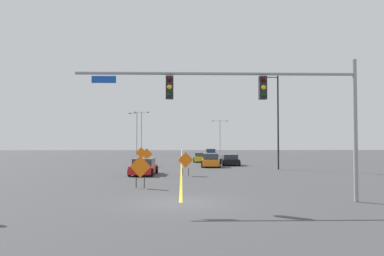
{
  "coord_description": "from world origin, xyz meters",
  "views": [
    {
      "loc": [
        0.05,
        -17.06,
        2.76
      ],
      "look_at": [
        1.42,
        33.76,
        4.54
      ],
      "focal_mm": 35.38,
      "sensor_mm": 36.0,
      "label": 1
    }
  ],
  "objects": [
    {
      "name": "car_blue_passing",
      "position": [
        5.44,
        53.51,
        0.63
      ],
      "size": [
        2.27,
        4.64,
        1.35
      ],
      "color": "#1E389E",
      "rests_on": "ground"
    },
    {
      "name": "street_lamp_mid_left",
      "position": [
        -8.82,
        56.71,
        4.57
      ],
      "size": [
        1.68,
        0.24,
        8.34
      ],
      "color": "gray",
      "rests_on": "ground"
    },
    {
      "name": "ground",
      "position": [
        0.0,
        0.0,
        0.0
      ],
      "size": [
        201.33,
        201.33,
        0.0
      ],
      "primitive_type": "plane",
      "color": "#444447"
    },
    {
      "name": "street_lamp_mid_right",
      "position": [
        -8.47,
        62.78,
        5.26
      ],
      "size": [
        3.22,
        0.24,
        9.03
      ],
      "color": "gray",
      "rests_on": "ground"
    },
    {
      "name": "traffic_signal_assembly",
      "position": [
        3.59,
        -0.01,
        4.78
      ],
      "size": [
        12.84,
        0.44,
        6.53
      ],
      "color": "gray",
      "rests_on": "ground"
    },
    {
      "name": "street_lamp_far_left",
      "position": [
        9.42,
        19.77,
        5.0
      ],
      "size": [
        1.58,
        0.24,
        9.21
      ],
      "color": "black",
      "rests_on": "ground"
    },
    {
      "name": "car_yellow_near",
      "position": [
        2.61,
        33.31,
        0.59
      ],
      "size": [
        2.16,
        4.15,
        1.26
      ],
      "color": "gold",
      "rests_on": "ground"
    },
    {
      "name": "car_orange_mid",
      "position": [
        3.12,
        23.58,
        0.67
      ],
      "size": [
        2.13,
        3.91,
        1.45
      ],
      "color": "orange",
      "rests_on": "ground"
    },
    {
      "name": "construction_sign_median_near",
      "position": [
        0.35,
        13.24,
        1.18
      ],
      "size": [
        1.25,
        0.3,
        1.9
      ],
      "color": "orange",
      "rests_on": "ground"
    },
    {
      "name": "construction_sign_right_shoulder",
      "position": [
        -5.05,
        30.48,
        1.26
      ],
      "size": [
        1.38,
        0.23,
        2.03
      ],
      "color": "orange",
      "rests_on": "ground"
    },
    {
      "name": "car_red_far",
      "position": [
        -3.09,
        14.28,
        0.64
      ],
      "size": [
        2.17,
        4.42,
        1.34
      ],
      "color": "red",
      "rests_on": "ground"
    },
    {
      "name": "street_lamp_near_right",
      "position": [
        9.54,
        76.52,
        4.76
      ],
      "size": [
        3.98,
        0.24,
        7.96
      ],
      "color": "gray",
      "rests_on": "ground"
    },
    {
      "name": "construction_sign_left_shoulder",
      "position": [
        -2.4,
        5.36,
        1.18
      ],
      "size": [
        1.27,
        0.35,
        1.91
      ],
      "color": "orange",
      "rests_on": "ground"
    },
    {
      "name": "construction_sign_left_lane",
      "position": [
        -3.84,
        24.83,
        1.25
      ],
      "size": [
        1.29,
        0.13,
        1.99
      ],
      "color": "orange",
      "rests_on": "ground"
    },
    {
      "name": "car_black_distant",
      "position": [
        5.57,
        26.58,
        0.6
      ],
      "size": [
        2.01,
        4.45,
        1.26
      ],
      "color": "black",
      "rests_on": "ground"
    },
    {
      "name": "road_centre_stripe",
      "position": [
        0.0,
        55.93,
        0.0
      ],
      "size": [
        0.16,
        111.85,
        0.01
      ],
      "color": "yellow",
      "rests_on": "ground"
    }
  ]
}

